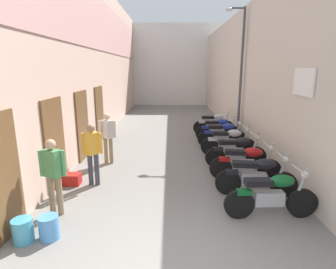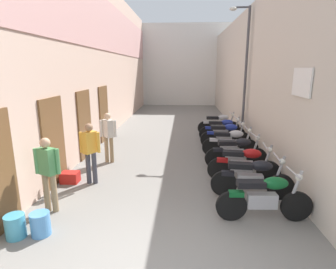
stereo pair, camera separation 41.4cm
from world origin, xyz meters
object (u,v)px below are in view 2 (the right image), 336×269
object	(u,v)px
motorcycle_eighth	(219,124)
pedestrian_further_down	(108,134)
plastic_crate	(70,177)
motorcycle_third	(244,163)
motorcycle_seventh	(222,129)
motorcycle_fourth	(237,152)
motorcycle_sixth	(226,135)
motorcycle_second	(253,177)
pedestrian_by_doorway	(48,169)
motorcycle_fifth	(230,142)
street_lamp	(244,66)
water_jug_beside_first	(40,224)
water_jug_near_door	(15,226)
motorcycle_nearest	(265,197)
pedestrian_mid_alley	(90,149)

from	to	relation	value
motorcycle_eighth	pedestrian_further_down	world-z (taller)	pedestrian_further_down
pedestrian_further_down	plastic_crate	world-z (taller)	pedestrian_further_down
motorcycle_third	motorcycle_eighth	distance (m)	5.24
motorcycle_seventh	motorcycle_fourth	bearing A→B (deg)	-90.00
pedestrian_further_down	motorcycle_sixth	bearing A→B (deg)	25.69
motorcycle_second	motorcycle_sixth	distance (m)	4.09
pedestrian_further_down	pedestrian_by_doorway	bearing A→B (deg)	-97.20
motorcycle_third	motorcycle_fifth	size ratio (longest dim) A/B	1.00
pedestrian_further_down	street_lamp	distance (m)	5.77
motorcycle_fifth	pedestrian_by_doorway	world-z (taller)	pedestrian_by_doorway
motorcycle_fourth	motorcycle_seventh	bearing A→B (deg)	90.00
motorcycle_sixth	motorcycle_fifth	bearing A→B (deg)	-90.00
motorcycle_fifth	water_jug_beside_first	size ratio (longest dim) A/B	4.41
pedestrian_by_doorway	water_jug_near_door	world-z (taller)	pedestrian_by_doorway
motorcycle_third	street_lamp	size ratio (longest dim) A/B	0.36
motorcycle_seventh	plastic_crate	distance (m)	6.28
motorcycle_nearest	motorcycle_second	xyz separation A→B (m)	(-0.00, 0.97, 0.00)
motorcycle_nearest	street_lamp	distance (m)	6.55
motorcycle_nearest	water_jug_near_door	world-z (taller)	motorcycle_nearest
pedestrian_mid_alley	plastic_crate	distance (m)	0.97
motorcycle_eighth	pedestrian_further_down	xyz separation A→B (m)	(-3.89, -3.93, 0.42)
motorcycle_third	pedestrian_further_down	bearing A→B (deg)	161.34
motorcycle_second	pedestrian_further_down	distance (m)	4.50
pedestrian_mid_alley	plastic_crate	bearing A→B (deg)	178.83
motorcycle_eighth	motorcycle_sixth	bearing A→B (deg)	-90.00
water_jug_near_door	plastic_crate	distance (m)	2.38
motorcycle_nearest	motorcycle_fourth	distance (m)	2.92
motorcycle_seventh	pedestrian_further_down	xyz separation A→B (m)	(-3.89, -2.77, 0.42)
motorcycle_fifth	street_lamp	xyz separation A→B (m)	(0.71, 2.01, 2.46)
pedestrian_by_doorway	motorcycle_sixth	bearing A→B (deg)	49.16
motorcycle_fifth	motorcycle_fourth	bearing A→B (deg)	-90.00
motorcycle_seventh	plastic_crate	bearing A→B (deg)	-135.73
pedestrian_further_down	water_jug_near_door	size ratio (longest dim) A/B	3.74
motorcycle_third	motorcycle_fifth	bearing A→B (deg)	90.00
motorcycle_seventh	water_jug_beside_first	size ratio (longest dim) A/B	4.41
pedestrian_further_down	street_lamp	size ratio (longest dim) A/B	0.31
motorcycle_fourth	pedestrian_by_doorway	xyz separation A→B (m)	(-4.28, -2.81, 0.42)
motorcycle_second	motorcycle_sixth	bearing A→B (deg)	90.00
motorcycle_fifth	motorcycle_seventh	xyz separation A→B (m)	(0.00, 1.94, 0.00)
motorcycle_second	pedestrian_by_doorway	bearing A→B (deg)	-168.69
motorcycle_third	water_jug_beside_first	xyz separation A→B (m)	(-4.08, -2.59, -0.29)
motorcycle_nearest	motorcycle_seventh	bearing A→B (deg)	90.00
motorcycle_sixth	pedestrian_further_down	bearing A→B (deg)	-154.31
pedestrian_further_down	water_jug_near_door	distance (m)	4.10
motorcycle_third	motorcycle_sixth	world-z (taller)	same
motorcycle_seventh	pedestrian_mid_alley	size ratio (longest dim) A/B	1.18
motorcycle_nearest	motorcycle_third	distance (m)	1.88
motorcycle_seventh	motorcycle_second	bearing A→B (deg)	-90.00
motorcycle_third	water_jug_beside_first	size ratio (longest dim) A/B	4.40
motorcycle_fourth	motorcycle_fifth	size ratio (longest dim) A/B	1.00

